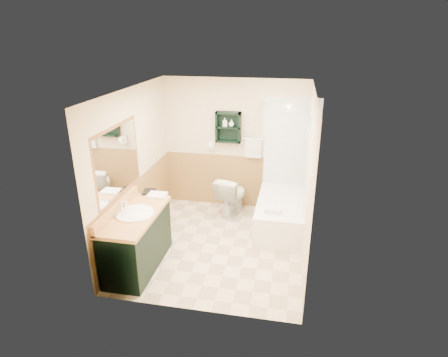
% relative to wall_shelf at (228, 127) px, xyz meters
% --- Properties ---
extents(floor, '(3.00, 3.00, 0.00)m').
position_rel_wall_shelf_xyz_m(floor, '(0.10, -1.41, -1.55)').
color(floor, beige).
rests_on(floor, ground).
extents(back_wall, '(2.60, 0.04, 2.40)m').
position_rel_wall_shelf_xyz_m(back_wall, '(0.10, 0.11, -0.35)').
color(back_wall, '#FFEDC7').
rests_on(back_wall, ground).
extents(left_wall, '(0.04, 3.00, 2.40)m').
position_rel_wall_shelf_xyz_m(left_wall, '(-1.22, -1.41, -0.35)').
color(left_wall, '#FFEDC7').
rests_on(left_wall, ground).
extents(right_wall, '(0.04, 3.00, 2.40)m').
position_rel_wall_shelf_xyz_m(right_wall, '(1.42, -1.41, -0.35)').
color(right_wall, '#FFEDC7').
rests_on(right_wall, ground).
extents(ceiling, '(2.60, 3.00, 0.04)m').
position_rel_wall_shelf_xyz_m(ceiling, '(0.10, -1.41, 0.87)').
color(ceiling, white).
rests_on(ceiling, back_wall).
extents(wainscot_left, '(2.98, 2.98, 1.00)m').
position_rel_wall_shelf_xyz_m(wainscot_left, '(-1.19, -1.41, -1.05)').
color(wainscot_left, '#AF8347').
rests_on(wainscot_left, left_wall).
extents(wainscot_back, '(2.58, 2.58, 1.00)m').
position_rel_wall_shelf_xyz_m(wainscot_back, '(0.10, 0.08, -1.05)').
color(wainscot_back, '#AF8347').
rests_on(wainscot_back, back_wall).
extents(mirror_frame, '(1.30, 1.30, 1.00)m').
position_rel_wall_shelf_xyz_m(mirror_frame, '(-1.17, -1.96, -0.05)').
color(mirror_frame, brown).
rests_on(mirror_frame, left_wall).
extents(mirror_glass, '(1.20, 1.20, 0.90)m').
position_rel_wall_shelf_xyz_m(mirror_glass, '(-1.17, -1.96, -0.05)').
color(mirror_glass, white).
rests_on(mirror_glass, left_wall).
extents(tile_right, '(1.50, 1.50, 2.10)m').
position_rel_wall_shelf_xyz_m(tile_right, '(1.38, -0.66, -0.50)').
color(tile_right, white).
rests_on(tile_right, right_wall).
extents(tile_back, '(0.95, 0.95, 2.10)m').
position_rel_wall_shelf_xyz_m(tile_back, '(1.13, 0.07, -0.50)').
color(tile_back, white).
rests_on(tile_back, back_wall).
extents(tile_accent, '(1.50, 1.50, 0.10)m').
position_rel_wall_shelf_xyz_m(tile_accent, '(1.37, -0.66, 0.35)').
color(tile_accent, '#154C32').
rests_on(tile_accent, right_wall).
extents(wall_shelf, '(0.45, 0.15, 0.55)m').
position_rel_wall_shelf_xyz_m(wall_shelf, '(0.00, 0.00, 0.00)').
color(wall_shelf, black).
rests_on(wall_shelf, back_wall).
extents(hair_dryer, '(0.10, 0.24, 0.18)m').
position_rel_wall_shelf_xyz_m(hair_dryer, '(-0.30, 0.02, -0.35)').
color(hair_dryer, white).
rests_on(hair_dryer, back_wall).
extents(towel_bar, '(0.40, 0.06, 0.40)m').
position_rel_wall_shelf_xyz_m(towel_bar, '(0.45, 0.04, -0.20)').
color(towel_bar, silver).
rests_on(towel_bar, back_wall).
extents(curtain_rod, '(0.03, 1.60, 0.03)m').
position_rel_wall_shelf_xyz_m(curtain_rod, '(0.63, -0.66, 0.45)').
color(curtain_rod, silver).
rests_on(curtain_rod, back_wall).
extents(shower_curtain, '(1.05, 1.05, 1.70)m').
position_rel_wall_shelf_xyz_m(shower_curtain, '(0.63, -0.48, -0.40)').
color(shower_curtain, beige).
rests_on(shower_curtain, curtain_rod).
extents(vanity, '(0.59, 1.32, 0.84)m').
position_rel_wall_shelf_xyz_m(vanity, '(-0.89, -2.17, -1.13)').
color(vanity, black).
rests_on(vanity, ground).
extents(bathtub, '(0.78, 1.50, 0.52)m').
position_rel_wall_shelf_xyz_m(bathtub, '(1.03, -0.68, -1.29)').
color(bathtub, white).
rests_on(bathtub, ground).
extents(toilet, '(0.59, 0.82, 0.72)m').
position_rel_wall_shelf_xyz_m(toilet, '(0.13, -0.30, -1.19)').
color(toilet, white).
rests_on(toilet, ground).
extents(counter_towel, '(0.27, 0.22, 0.04)m').
position_rel_wall_shelf_xyz_m(counter_towel, '(-0.79, -1.57, -0.69)').
color(counter_towel, silver).
rests_on(counter_towel, vanity).
extents(vanity_book, '(0.18, 0.05, 0.24)m').
position_rel_wall_shelf_xyz_m(vanity_book, '(-1.06, -1.47, -0.59)').
color(vanity_book, black).
rests_on(vanity_book, vanity).
extents(tub_towel, '(0.24, 0.20, 0.07)m').
position_rel_wall_shelf_xyz_m(tub_towel, '(0.91, -1.13, -1.00)').
color(tub_towel, silver).
rests_on(tub_towel, bathtub).
extents(soap_bottle_a, '(0.13, 0.17, 0.07)m').
position_rel_wall_shelf_xyz_m(soap_bottle_a, '(-0.06, -0.01, 0.05)').
color(soap_bottle_a, white).
rests_on(soap_bottle_a, wall_shelf).
extents(soap_bottle_b, '(0.11, 0.13, 0.10)m').
position_rel_wall_shelf_xyz_m(soap_bottle_b, '(0.06, -0.01, 0.06)').
color(soap_bottle_b, white).
rests_on(soap_bottle_b, wall_shelf).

